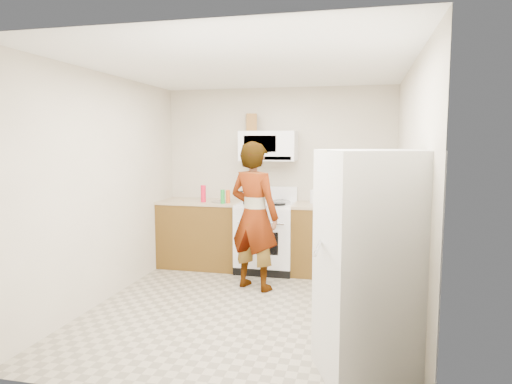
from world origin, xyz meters
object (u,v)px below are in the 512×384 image
(gas_range, at_px, (266,235))
(fridge, at_px, (371,266))
(saucepan, at_px, (258,195))
(person, at_px, (254,216))
(microwave, at_px, (268,146))
(kettle, at_px, (315,197))

(gas_range, relative_size, fridge, 0.66)
(saucepan, bearing_deg, person, -79.65)
(gas_range, height_order, microwave, microwave)
(gas_range, distance_m, microwave, 1.22)
(fridge, height_order, saucepan, fridge)
(gas_range, xyz_separation_m, saucepan, (-0.15, 0.11, 0.54))
(gas_range, distance_m, kettle, 0.85)
(gas_range, xyz_separation_m, fridge, (1.33, -2.62, 0.36))
(gas_range, bearing_deg, kettle, 7.55)
(person, relative_size, fridge, 1.04)
(kettle, bearing_deg, gas_range, -171.96)
(microwave, relative_size, saucepan, 3.11)
(microwave, xyz_separation_m, fridge, (1.33, -2.75, -0.85))
(microwave, height_order, saucepan, microwave)
(fridge, height_order, kettle, fridge)
(fridge, bearing_deg, microwave, 94.78)
(gas_range, relative_size, microwave, 1.49)
(saucepan, bearing_deg, fridge, -61.49)
(microwave, xyz_separation_m, saucepan, (-0.15, -0.02, -0.68))
(microwave, height_order, person, microwave)
(kettle, xyz_separation_m, saucepan, (-0.80, 0.02, -0.00))
(fridge, relative_size, kettle, 9.57)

